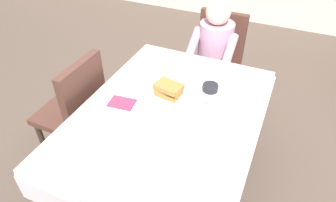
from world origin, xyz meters
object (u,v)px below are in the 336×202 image
at_px(chair_diner, 217,56).
at_px(bowl_butter, 210,88).
at_px(dining_table_main, 169,122).
at_px(chair_left_side, 77,106).
at_px(plate_breakfast, 171,96).
at_px(breakfast_stack, 169,89).
at_px(diner_person, 214,50).
at_px(spoon_near_edge, 148,129).
at_px(cup_coffee, 213,104).
at_px(fork_left_of_plate, 144,92).
at_px(knife_right_of_plate, 196,106).
at_px(syrup_pitcher, 148,74).

height_order(chair_diner, bowl_butter, chair_diner).
xyz_separation_m(dining_table_main, chair_left_side, (-0.77, 0.00, -0.12)).
distance_m(plate_breakfast, breakfast_stack, 0.06).
relative_size(diner_person, spoon_near_edge, 7.47).
bearing_deg(cup_coffee, spoon_near_edge, -131.65).
height_order(breakfast_stack, fork_left_of_plate, breakfast_stack).
height_order(cup_coffee, bowl_butter, cup_coffee).
xyz_separation_m(fork_left_of_plate, knife_right_of_plate, (0.38, 0.00, 0.00)).
bearing_deg(syrup_pitcher, breakfast_stack, -32.05).
height_order(plate_breakfast, bowl_butter, bowl_butter).
bearing_deg(chair_diner, bowl_butter, 101.95).
xyz_separation_m(plate_breakfast, cup_coffee, (0.30, -0.01, 0.03)).
xyz_separation_m(cup_coffee, spoon_near_edge, (-0.29, -0.33, -0.04)).
distance_m(bowl_butter, fork_left_of_plate, 0.46).
bearing_deg(spoon_near_edge, fork_left_of_plate, 115.29).
relative_size(dining_table_main, plate_breakfast, 5.44).
xyz_separation_m(plate_breakfast, fork_left_of_plate, (-0.19, -0.02, -0.01)).
xyz_separation_m(bowl_butter, syrup_pitcher, (-0.46, -0.04, 0.02)).
height_order(plate_breakfast, cup_coffee, cup_coffee).
bearing_deg(bowl_butter, spoon_near_edge, -112.40).
xyz_separation_m(dining_table_main, plate_breakfast, (-0.05, 0.15, 0.10)).
distance_m(breakfast_stack, cup_coffee, 0.31).
xyz_separation_m(fork_left_of_plate, spoon_near_edge, (0.19, -0.32, 0.00)).
bearing_deg(knife_right_of_plate, syrup_pitcher, 76.40).
relative_size(chair_diner, bowl_butter, 8.45).
relative_size(plate_breakfast, syrup_pitcher, 3.50).
xyz_separation_m(diner_person, fork_left_of_plate, (-0.23, -0.89, 0.07)).
height_order(plate_breakfast, knife_right_of_plate, plate_breakfast).
bearing_deg(cup_coffee, fork_left_of_plate, -178.91).
distance_m(plate_breakfast, knife_right_of_plate, 0.19).
distance_m(plate_breakfast, bowl_butter, 0.29).
xyz_separation_m(diner_person, plate_breakfast, (-0.04, -0.87, 0.08)).
distance_m(breakfast_stack, bowl_butter, 0.30).
relative_size(dining_table_main, spoon_near_edge, 10.16).
bearing_deg(knife_right_of_plate, plate_breakfast, 90.72).
bearing_deg(chair_left_side, breakfast_stack, -78.30).
distance_m(chair_left_side, cup_coffee, 1.06).
bearing_deg(bowl_butter, diner_person, 104.57).
xyz_separation_m(diner_person, knife_right_of_plate, (0.15, -0.89, 0.07)).
bearing_deg(dining_table_main, fork_left_of_plate, 151.99).
bearing_deg(breakfast_stack, diner_person, 86.35).
height_order(chair_diner, breakfast_stack, chair_diner).
relative_size(fork_left_of_plate, knife_right_of_plate, 0.90).
height_order(plate_breakfast, breakfast_stack, breakfast_stack).
bearing_deg(chair_left_side, spoon_near_edge, -104.96).
distance_m(dining_table_main, chair_left_side, 0.78).
bearing_deg(diner_person, bowl_butter, 104.57).
xyz_separation_m(chair_left_side, cup_coffee, (1.02, 0.14, 0.25)).
distance_m(breakfast_stack, fork_left_of_plate, 0.19).
height_order(chair_left_side, cup_coffee, chair_left_side).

